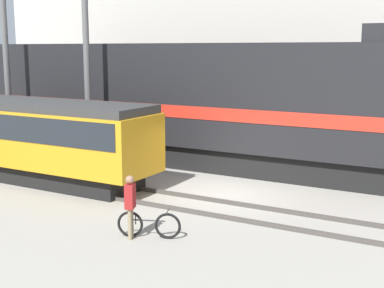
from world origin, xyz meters
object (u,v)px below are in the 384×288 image
Objects in this scene: utility_pole_left at (7,68)px; freight_locomotive at (181,102)px; bicycle at (149,225)px; person at (130,201)px; streetcar at (21,134)px; utility_pole_center at (87,75)px.

freight_locomotive is at bearing 19.97° from utility_pole_left.
person is (-0.38, -0.29, 0.68)m from bicycle.
utility_pole_left is (-7.54, -2.74, 1.39)m from freight_locomotive.
person is (7.60, -3.38, -0.70)m from streetcar.
utility_pole_left reaches higher than freight_locomotive.
bicycle is (4.15, -8.57, -2.33)m from freight_locomotive.
utility_pole_center is (-6.61, 6.12, 2.83)m from person.
freight_locomotive is 1.91× the size of streetcar.
person is 0.22× the size of utility_pole_center.
bicycle is 0.83m from person.
person is 13.22m from utility_pole_left.
person is at bearing -28.42° from utility_pole_left.
streetcar is 5.17m from utility_pole_left.
freight_locomotive is 13.36× the size of bicycle.
bicycle is 13.58m from utility_pole_left.
bicycle is at bearing -26.51° from utility_pole_left.
freight_locomotive is 4.11m from utility_pole_center.
freight_locomotive is at bearing 44.05° from utility_pole_center.
freight_locomotive is 12.81× the size of person.
freight_locomotive is 9.81m from bicycle.
person reaches higher than bicycle.
freight_locomotive is 6.75m from streetcar.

